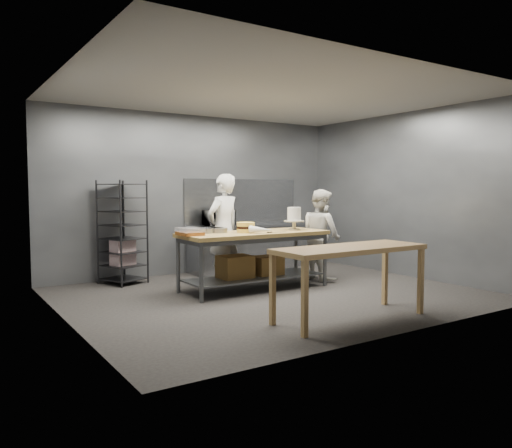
{
  "coord_description": "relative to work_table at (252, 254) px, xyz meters",
  "views": [
    {
      "loc": [
        -4.33,
        -6.15,
        1.6
      ],
      "look_at": [
        -0.04,
        0.4,
        1.05
      ],
      "focal_mm": 35.0,
      "sensor_mm": 36.0,
      "label": 1
    }
  ],
  "objects": [
    {
      "name": "cake_pans",
      "position": [
        -0.64,
        0.23,
        0.39
      ],
      "size": [
        0.64,
        0.37,
        0.07
      ],
      "color": "gray",
      "rests_on": "work_table"
    },
    {
      "name": "work_table",
      "position": [
        0.0,
        0.0,
        0.0
      ],
      "size": [
        2.4,
        0.9,
        0.92
      ],
      "color": "olive",
      "rests_on": "ground"
    },
    {
      "name": "splashback_panel",
      "position": [
        1.07,
        2.02,
        0.78
      ],
      "size": [
        2.6,
        0.02,
        0.9
      ],
      "primitive_type": "cube",
      "color": "slate",
      "rests_on": "back_counter"
    },
    {
      "name": "piping_bag",
      "position": [
        -0.03,
        -0.31,
        0.41
      ],
      "size": [
        0.32,
        0.38,
        0.12
      ],
      "primitive_type": "cone",
      "rotation": [
        1.57,
        0.0,
        0.64
      ],
      "color": "silver",
      "rests_on": "work_table"
    },
    {
      "name": "pastry_clamshells",
      "position": [
        -1.06,
        0.05,
        0.4
      ],
      "size": [
        0.31,
        0.41,
        0.11
      ],
      "color": "#9A521E",
      "rests_on": "work_table"
    },
    {
      "name": "offset_spatula",
      "position": [
        0.23,
        -0.27,
        0.35
      ],
      "size": [
        0.36,
        0.02,
        0.02
      ],
      "color": "slate",
      "rests_on": "work_table"
    },
    {
      "name": "speed_rack",
      "position": [
        -1.55,
        1.64,
        0.28
      ],
      "size": [
        0.79,
        0.82,
        1.75
      ],
      "color": "black",
      "rests_on": "ground"
    },
    {
      "name": "chef_behind",
      "position": [
        -0.16,
        0.65,
        0.35
      ],
      "size": [
        0.78,
        0.63,
        1.85
      ],
      "primitive_type": "imported",
      "rotation": [
        0.0,
        0.0,
        3.46
      ],
      "color": "white",
      "rests_on": "ground"
    },
    {
      "name": "near_counter",
      "position": [
        0.02,
        -2.18,
        0.24
      ],
      "size": [
        2.0,
        0.7,
        0.9
      ],
      "color": "olive",
      "rests_on": "ground"
    },
    {
      "name": "back_counter",
      "position": [
        1.07,
        1.72,
        -0.12
      ],
      "size": [
        2.6,
        0.6,
        0.9
      ],
      "color": "slate",
      "rests_on": "ground"
    },
    {
      "name": "ground",
      "position": [
        0.07,
        -0.46,
        -0.57
      ],
      "size": [
        6.0,
        6.0,
        0.0
      ],
      "primitive_type": "plane",
      "color": "black",
      "rests_on": "ground"
    },
    {
      "name": "frosted_cake_stand",
      "position": [
        0.8,
        -0.05,
        0.58
      ],
      "size": [
        0.34,
        0.34,
        0.38
      ],
      "color": "#B9B094",
      "rests_on": "work_table"
    },
    {
      "name": "layer_cake",
      "position": [
        -0.13,
        -0.01,
        0.43
      ],
      "size": [
        0.28,
        0.28,
        0.16
      ],
      "color": "#F6D74E",
      "rests_on": "work_table"
    },
    {
      "name": "chef_right",
      "position": [
        1.51,
        0.09,
        0.23
      ],
      "size": [
        0.69,
        0.84,
        1.6
      ],
      "primitive_type": "imported",
      "rotation": [
        0.0,
        0.0,
        1.45
      ],
      "color": "silver",
      "rests_on": "ground"
    },
    {
      "name": "back_wall",
      "position": [
        0.07,
        2.04,
        0.93
      ],
      "size": [
        6.0,
        0.04,
        3.0
      ],
      "primitive_type": "cube",
      "color": "#4C4F54",
      "rests_on": "ground"
    },
    {
      "name": "microwave",
      "position": [
        0.35,
        1.72,
        0.48
      ],
      "size": [
        0.54,
        0.37,
        0.3
      ],
      "primitive_type": "imported",
      "color": "black",
      "rests_on": "back_counter"
    }
  ]
}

